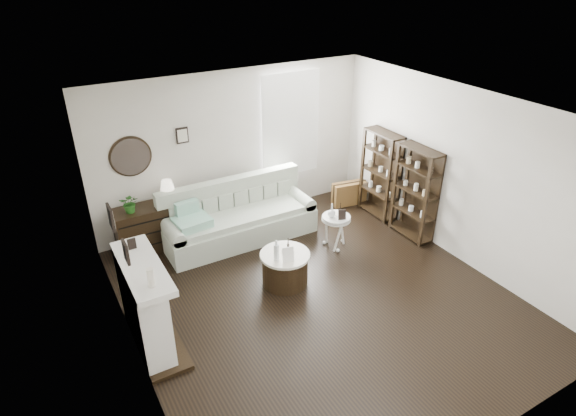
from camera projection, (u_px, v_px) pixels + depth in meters
room at (272, 129)px, 8.51m from camera, size 5.50×5.50×5.50m
fireplace at (146, 308)px, 5.83m from camera, size 0.50×1.40×1.84m
shelf_unit_far at (381, 174)px, 8.71m from camera, size 0.30×0.80×1.60m
shelf_unit_near at (415, 193)px, 8.02m from camera, size 0.30×0.80×1.60m
sofa at (238, 220)px, 8.18m from camera, size 2.56×0.89×1.00m
quilt at (192, 222)px, 7.60m from camera, size 0.59×0.51×0.14m
suitcase at (349, 193)px, 9.32m from camera, size 0.69×0.32×0.45m
dresser at (152, 227)px, 7.86m from camera, size 1.14×0.49×0.76m
table_lamp at (168, 191)px, 7.74m from camera, size 0.28×0.28×0.38m
potted_plant at (130, 203)px, 7.44m from camera, size 0.36×0.35×0.32m
drum_table at (285, 268)px, 7.06m from camera, size 0.73×0.73×0.51m
pedestal_table at (336, 219)px, 7.82m from camera, size 0.47×0.47×0.57m
eiffel_drum at (288, 245)px, 6.97m from camera, size 0.12×0.12×0.20m
bottle_drum at (276, 250)px, 6.72m from camera, size 0.08×0.08×0.32m
card_frame_drum at (288, 254)px, 6.73m from camera, size 0.17×0.09×0.22m
eiffel_ped at (340, 209)px, 7.81m from camera, size 0.12×0.12×0.18m
flask_ped at (332, 211)px, 7.72m from camera, size 0.13×0.13×0.24m
card_frame_ped at (342, 215)px, 7.67m from camera, size 0.14×0.09×0.17m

